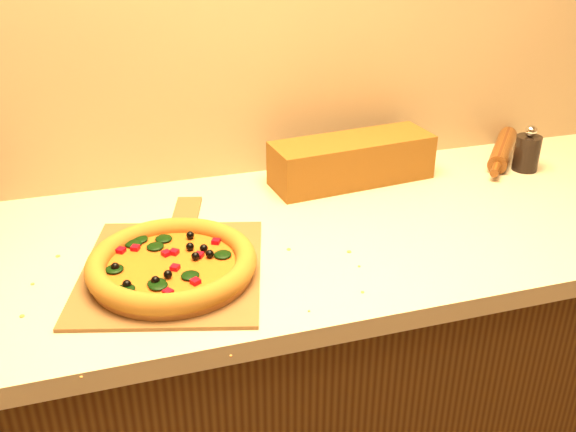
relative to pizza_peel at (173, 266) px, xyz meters
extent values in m
cube|color=#42240E|center=(0.21, 0.08, -0.47)|extent=(2.80, 0.65, 0.86)
cube|color=beige|center=(0.21, 0.08, -0.02)|extent=(2.84, 0.68, 0.04)
cube|color=brown|center=(0.00, -0.01, 0.00)|extent=(0.42, 0.44, 0.01)
cube|color=brown|center=(0.06, 0.22, 0.00)|extent=(0.09, 0.16, 0.01)
cylinder|color=#C27330|center=(0.00, -0.03, 0.01)|extent=(0.29, 0.29, 0.01)
cylinder|color=orange|center=(0.00, -0.03, 0.02)|extent=(0.25, 0.25, 0.01)
torus|color=brown|center=(0.00, -0.03, 0.03)|extent=(0.31, 0.31, 0.04)
ellipsoid|color=black|center=(0.04, -0.01, 0.03)|extent=(0.03, 0.03, 0.01)
sphere|color=black|center=(-0.04, -0.05, 0.03)|extent=(0.02, 0.02, 0.02)
cube|color=#9C0517|center=(0.01, -0.08, 0.03)|extent=(0.02, 0.02, 0.01)
cylinder|color=black|center=(0.93, 0.22, 0.04)|extent=(0.06, 0.06, 0.09)
sphere|color=silver|center=(0.93, 0.22, 0.10)|extent=(0.03, 0.03, 0.03)
cylinder|color=#57260F|center=(0.92, 0.30, 0.02)|extent=(0.19, 0.22, 0.05)
cylinder|color=#57260F|center=(1.01, 0.42, 0.02)|extent=(0.05, 0.06, 0.02)
cylinder|color=#57260F|center=(0.82, 0.19, 0.02)|extent=(0.05, 0.06, 0.02)
cube|color=brown|center=(0.48, 0.28, 0.05)|extent=(0.41, 0.17, 0.11)
camera|label=1|loc=(-0.09, -1.06, 0.64)|focal=40.00mm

